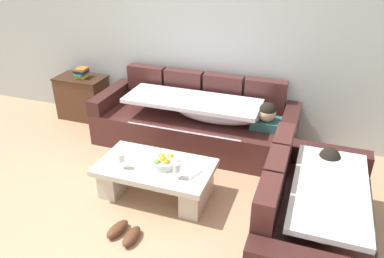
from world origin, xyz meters
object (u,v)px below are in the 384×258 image
(couch_along_wall, at_px, (198,122))
(wine_glass_near_right, at_px, (177,168))
(open_magazine, at_px, (185,170))
(pair_of_shoes, at_px, (124,233))
(coffee_table, at_px, (156,176))
(couch_near_window, at_px, (313,218))
(wine_glass_near_left, at_px, (121,158))
(book_stack_on_cabinet, at_px, (82,73))
(fruit_bowl, at_px, (164,162))
(side_cabinet, at_px, (83,97))

(couch_along_wall, height_order, wine_glass_near_right, couch_along_wall)
(wine_glass_near_right, height_order, open_magazine, wine_glass_near_right)
(open_magazine, bearing_deg, pair_of_shoes, -96.02)
(coffee_table, height_order, open_magazine, open_magazine)
(couch_near_window, relative_size, open_magazine, 6.12)
(couch_along_wall, distance_m, coffee_table, 1.20)
(couch_near_window, distance_m, pair_of_shoes, 1.70)
(wine_glass_near_left, relative_size, open_magazine, 0.59)
(wine_glass_near_right, relative_size, book_stack_on_cabinet, 0.81)
(couch_near_window, relative_size, wine_glass_near_left, 10.33)
(fruit_bowl, relative_size, wine_glass_near_left, 1.69)
(fruit_bowl, height_order, open_magazine, fruit_bowl)
(couch_along_wall, bearing_deg, couch_near_window, -43.00)
(wine_glass_near_right, distance_m, side_cabinet, 2.65)
(couch_near_window, height_order, book_stack_on_cabinet, couch_near_window)
(coffee_table, bearing_deg, pair_of_shoes, -91.68)
(coffee_table, distance_m, book_stack_on_cabinet, 2.34)
(wine_glass_near_left, bearing_deg, couch_along_wall, 74.95)
(wine_glass_near_right, xyz_separation_m, open_magazine, (0.03, 0.15, -0.11))
(couch_along_wall, distance_m, side_cabinet, 1.92)
(couch_near_window, distance_m, side_cabinet, 3.82)
(fruit_bowl, bearing_deg, book_stack_on_cabinet, 143.75)
(wine_glass_near_right, relative_size, pair_of_shoes, 0.52)
(coffee_table, height_order, fruit_bowl, fruit_bowl)
(couch_along_wall, xyz_separation_m, side_cabinet, (-1.91, 0.22, -0.01))
(pair_of_shoes, bearing_deg, wine_glass_near_left, 117.94)
(fruit_bowl, relative_size, open_magazine, 1.00)
(couch_along_wall, bearing_deg, wine_glass_near_left, -105.05)
(fruit_bowl, xyz_separation_m, pair_of_shoes, (-0.11, -0.71, -0.38))
(coffee_table, relative_size, wine_glass_near_right, 7.23)
(open_magazine, relative_size, side_cabinet, 0.39)
(side_cabinet, bearing_deg, open_magazine, -32.98)
(couch_along_wall, relative_size, pair_of_shoes, 8.04)
(wine_glass_near_left, height_order, pair_of_shoes, wine_glass_near_left)
(wine_glass_near_right, distance_m, book_stack_on_cabinet, 2.62)
(open_magazine, relative_size, pair_of_shoes, 0.87)
(coffee_table, xyz_separation_m, side_cabinet, (-1.84, 1.42, 0.08))
(couch_along_wall, bearing_deg, open_magazine, -77.39)
(wine_glass_near_left, bearing_deg, wine_glass_near_right, 1.72)
(couch_along_wall, xyz_separation_m, fruit_bowl, (0.02, -1.16, 0.10))
(coffee_table, distance_m, side_cabinet, 2.32)
(wine_glass_near_left, height_order, open_magazine, wine_glass_near_left)
(couch_near_window, distance_m, fruit_bowl, 1.54)
(coffee_table, distance_m, open_magazine, 0.36)
(fruit_bowl, bearing_deg, side_cabinet, 144.33)
(coffee_table, distance_m, wine_glass_near_right, 0.42)
(couch_near_window, height_order, wine_glass_near_right, couch_near_window)
(couch_near_window, bearing_deg, side_cabinet, 64.32)
(couch_near_window, distance_m, coffee_table, 1.62)
(fruit_bowl, distance_m, side_cabinet, 2.38)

